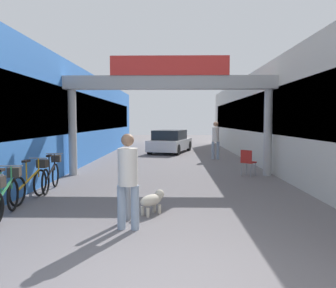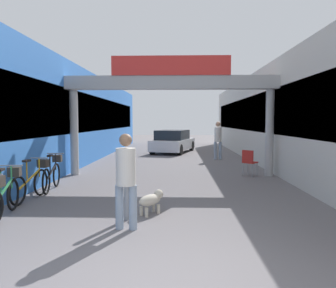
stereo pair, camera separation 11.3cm
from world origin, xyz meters
name	(u,v)px [view 2 (the right image)]	position (x,y,z in m)	size (l,w,h in m)	color
storefront_left	(58,118)	(-5.09, 11.00, 2.01)	(3.00, 26.00, 4.02)	blue
storefront_right	(290,118)	(5.09, 11.00, 2.01)	(3.00, 26.00, 4.02)	beige
arcade_sign_gateway	(171,91)	(0.00, 7.80, 2.87)	(7.40, 0.47, 4.03)	#B2B2B2
pedestrian_with_dog	(126,175)	(-0.64, 2.15, 0.95)	(0.39, 0.37, 1.66)	#8C9EB2
pedestrian_carrying_crate	(218,138)	(2.18, 12.59, 1.06)	(0.38, 0.35, 1.83)	#8C9EB2
dog_on_leash	(152,200)	(-0.28, 3.09, 0.29)	(0.57, 0.62, 0.47)	beige
bicycle_green_second	(6,194)	(-3.13, 2.87, 0.44)	(0.46, 1.68, 0.98)	black
bicycle_orange_third	(32,181)	(-3.22, 4.23, 0.44)	(0.46, 1.69, 0.98)	black
bicycle_black_farthest	(53,174)	(-3.17, 5.35, 0.44)	(0.46, 1.68, 0.98)	black
bollard_post_metal	(127,191)	(-0.72, 2.68, 0.55)	(0.10, 0.10, 1.09)	gray
cafe_chair_red_nearer	(249,160)	(2.64, 7.65, 0.54)	(0.56, 0.56, 0.89)	gray
parked_car_white	(173,142)	(-0.07, 15.92, 0.64)	(2.72, 4.32, 1.33)	silver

